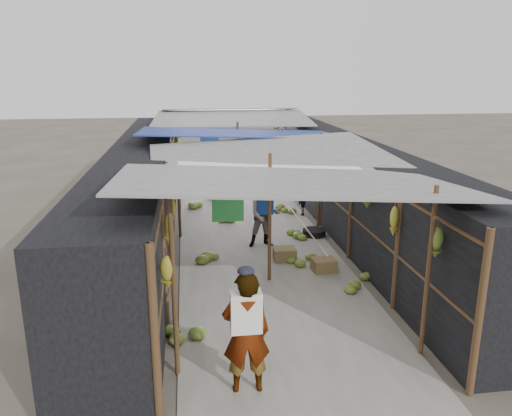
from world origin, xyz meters
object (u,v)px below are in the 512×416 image
vendor_seated (302,203)px  black_basin (314,233)px  vendor_elderly (246,333)px  crate_near (285,254)px  shopper_blue (265,215)px

vendor_seated → black_basin: bearing=-4.4°
vendor_elderly → black_basin: bearing=-111.3°
crate_near → vendor_elderly: size_ratio=0.29×
shopper_blue → vendor_seated: 2.89m
crate_near → black_basin: bearing=57.9°
vendor_seated → vendor_elderly: bearing=-19.3°
crate_near → vendor_elderly: vendor_elderly is taller
vendor_elderly → shopper_blue: vendor_elderly is taller
black_basin → shopper_blue: (-1.38, -0.59, 0.70)m
crate_near → shopper_blue: size_ratio=0.31×
vendor_elderly → vendor_seated: (2.59, 7.97, -0.45)m
black_basin → vendor_elderly: bearing=-112.2°
shopper_blue → crate_near: bearing=-76.0°
black_basin → vendor_seated: size_ratio=0.75×
crate_near → black_basin: 1.91m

